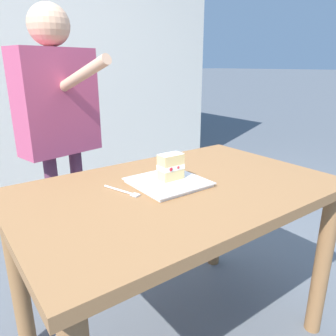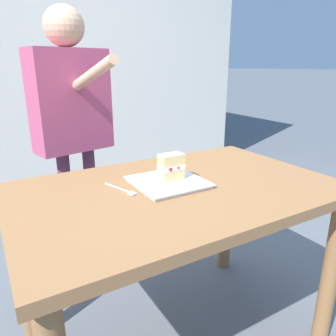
{
  "view_description": "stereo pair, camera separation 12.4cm",
  "coord_description": "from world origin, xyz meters",
  "px_view_note": "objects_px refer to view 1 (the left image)",
  "views": [
    {
      "loc": [
        0.72,
        0.91,
        1.2
      ],
      "look_at": [
        0.02,
        -0.04,
        0.82
      ],
      "focal_mm": 34.42,
      "sensor_mm": 36.0,
      "label": 1
    },
    {
      "loc": [
        0.62,
        0.98,
        1.2
      ],
      "look_at": [
        0.02,
        -0.04,
        0.82
      ],
      "focal_mm": 34.42,
      "sensor_mm": 36.0,
      "label": 2
    }
  ],
  "objects_px": {
    "patio_table": "(178,214)",
    "diner_person": "(58,107)",
    "cake_slice": "(170,167)",
    "dessert_fork": "(124,191)",
    "dessert_plate": "(168,182)"
  },
  "relations": [
    {
      "from": "cake_slice",
      "to": "dessert_fork",
      "type": "height_order",
      "value": "cake_slice"
    },
    {
      "from": "patio_table",
      "to": "dessert_fork",
      "type": "distance_m",
      "value": 0.25
    },
    {
      "from": "dessert_plate",
      "to": "dessert_fork",
      "type": "height_order",
      "value": "dessert_plate"
    },
    {
      "from": "patio_table",
      "to": "diner_person",
      "type": "distance_m",
      "value": 0.87
    },
    {
      "from": "dessert_plate",
      "to": "diner_person",
      "type": "bearing_deg",
      "value": -77.27
    },
    {
      "from": "patio_table",
      "to": "diner_person",
      "type": "relative_size",
      "value": 0.83
    },
    {
      "from": "diner_person",
      "to": "patio_table",
      "type": "bearing_deg",
      "value": 103.49
    },
    {
      "from": "patio_table",
      "to": "dessert_plate",
      "type": "relative_size",
      "value": 4.65
    },
    {
      "from": "dessert_plate",
      "to": "cake_slice",
      "type": "bearing_deg",
      "value": -151.12
    },
    {
      "from": "patio_table",
      "to": "dessert_plate",
      "type": "xyz_separation_m",
      "value": [
        0.02,
        -0.04,
        0.13
      ]
    },
    {
      "from": "patio_table",
      "to": "diner_person",
      "type": "xyz_separation_m",
      "value": [
        0.19,
        -0.77,
        0.36
      ]
    },
    {
      "from": "patio_table",
      "to": "dessert_plate",
      "type": "distance_m",
      "value": 0.13
    },
    {
      "from": "dessert_plate",
      "to": "diner_person",
      "type": "xyz_separation_m",
      "value": [
        0.17,
        -0.73,
        0.23
      ]
    },
    {
      "from": "dessert_fork",
      "to": "patio_table",
      "type": "bearing_deg",
      "value": 161.36
    },
    {
      "from": "patio_table",
      "to": "diner_person",
      "type": "height_order",
      "value": "diner_person"
    }
  ]
}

